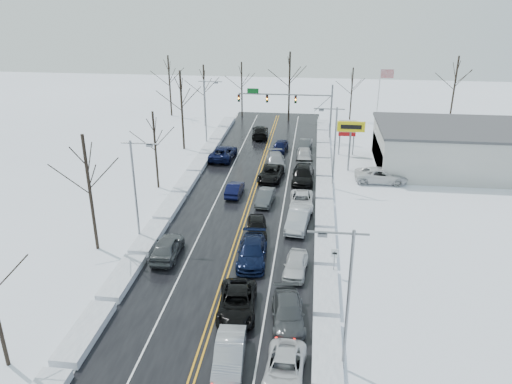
# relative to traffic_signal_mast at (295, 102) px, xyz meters

# --- Properties ---
(ground) EXTENTS (160.00, 160.00, 0.00)m
(ground) POSITION_rel_traffic_signal_mast_xyz_m (-3.45, -27.99, -5.48)
(ground) COLOR white
(ground) RESTS_ON ground
(road_surface) EXTENTS (14.00, 84.00, 0.01)m
(road_surface) POSITION_rel_traffic_signal_mast_xyz_m (-3.45, -25.99, -5.47)
(road_surface) COLOR black
(road_surface) RESTS_ON ground
(snow_bank_left) EXTENTS (1.77, 72.00, 0.57)m
(snow_bank_left) POSITION_rel_traffic_signal_mast_xyz_m (-11.05, -25.99, -5.48)
(snow_bank_left) COLOR silver
(snow_bank_left) RESTS_ON ground
(snow_bank_right) EXTENTS (1.77, 72.00, 0.57)m
(snow_bank_right) POSITION_rel_traffic_signal_mast_xyz_m (4.15, -25.99, -5.48)
(snow_bank_right) COLOR silver
(snow_bank_right) RESTS_ON ground
(traffic_signal_mast) EXTENTS (13.28, 0.39, 8.00)m
(traffic_signal_mast) POSITION_rel_traffic_signal_mast_xyz_m (0.00, 0.00, 0.00)
(traffic_signal_mast) COLOR slate
(traffic_signal_mast) RESTS_ON ground
(tires_plus_sign) EXTENTS (3.20, 0.34, 6.00)m
(tires_plus_sign) POSITION_rel_traffic_signal_mast_xyz_m (7.05, -12.00, -0.49)
(tires_plus_sign) COLOR slate
(tires_plus_sign) RESTS_ON ground
(used_vehicles_sign) EXTENTS (2.20, 0.22, 4.65)m
(used_vehicles_sign) POSITION_rel_traffic_signal_mast_xyz_m (7.05, -5.99, -2.16)
(used_vehicles_sign) COLOR slate
(used_vehicles_sign) RESTS_ON ground
(speed_limit_sign) EXTENTS (0.55, 0.09, 2.35)m
(speed_limit_sign) POSITION_rel_traffic_signal_mast_xyz_m (4.75, -35.99, -3.84)
(speed_limit_sign) COLOR slate
(speed_limit_sign) RESTS_ON ground
(flagpole) EXTENTS (1.87, 1.20, 10.00)m
(flagpole) POSITION_rel_traffic_signal_mast_xyz_m (11.72, 2.01, 0.45)
(flagpole) COLOR silver
(flagpole) RESTS_ON ground
(dealership_building) EXTENTS (20.40, 12.40, 5.30)m
(dealership_building) POSITION_rel_traffic_signal_mast_xyz_m (20.53, -9.99, -2.82)
(dealership_building) COLOR #B7B7B2
(dealership_building) RESTS_ON ground
(streetlight_se) EXTENTS (3.20, 0.25, 9.00)m
(streetlight_se) POSITION_rel_traffic_signal_mast_xyz_m (4.85, -45.99, -0.17)
(streetlight_se) COLOR slate
(streetlight_se) RESTS_ON ground
(streetlight_ne) EXTENTS (3.20, 0.25, 9.00)m
(streetlight_ne) POSITION_rel_traffic_signal_mast_xyz_m (4.85, -17.99, -0.17)
(streetlight_ne) COLOR slate
(streetlight_ne) RESTS_ON ground
(streetlight_sw) EXTENTS (3.20, 0.25, 9.00)m
(streetlight_sw) POSITION_rel_traffic_signal_mast_xyz_m (-11.74, -31.99, -0.17)
(streetlight_sw) COLOR slate
(streetlight_sw) RESTS_ON ground
(streetlight_nw) EXTENTS (3.20, 0.25, 9.00)m
(streetlight_nw) POSITION_rel_traffic_signal_mast_xyz_m (-11.74, -3.99, -0.17)
(streetlight_nw) COLOR slate
(streetlight_nw) RESTS_ON ground
(tree_left_b) EXTENTS (4.00, 4.00, 10.00)m
(tree_left_b) POSITION_rel_traffic_signal_mast_xyz_m (-14.95, -33.99, 1.51)
(tree_left_b) COLOR #2D231C
(tree_left_b) RESTS_ON ground
(tree_left_c) EXTENTS (3.40, 3.40, 8.50)m
(tree_left_c) POSITION_rel_traffic_signal_mast_xyz_m (-13.95, -19.99, 0.46)
(tree_left_c) COLOR #2D231C
(tree_left_c) RESTS_ON ground
(tree_left_d) EXTENTS (4.20, 4.20, 10.50)m
(tree_left_d) POSITION_rel_traffic_signal_mast_xyz_m (-14.65, -5.99, 1.86)
(tree_left_d) COLOR #2D231C
(tree_left_d) RESTS_ON ground
(tree_left_e) EXTENTS (3.80, 3.80, 9.50)m
(tree_left_e) POSITION_rel_traffic_signal_mast_xyz_m (-14.25, 6.01, 1.16)
(tree_left_e) COLOR #2D231C
(tree_left_e) RESTS_ON ground
(tree_far_a) EXTENTS (4.00, 4.00, 10.00)m
(tree_far_a) POSITION_rel_traffic_signal_mast_xyz_m (-21.45, 12.01, 1.51)
(tree_far_a) COLOR #2D231C
(tree_far_a) RESTS_ON ground
(tree_far_b) EXTENTS (3.60, 3.60, 9.00)m
(tree_far_b) POSITION_rel_traffic_signal_mast_xyz_m (-9.45, 13.01, 0.81)
(tree_far_b) COLOR #2D231C
(tree_far_b) RESTS_ON ground
(tree_far_c) EXTENTS (4.40, 4.40, 11.00)m
(tree_far_c) POSITION_rel_traffic_signal_mast_xyz_m (-1.45, 11.01, 2.21)
(tree_far_c) COLOR #2D231C
(tree_far_c) RESTS_ON ground
(tree_far_d) EXTENTS (3.40, 3.40, 8.50)m
(tree_far_d) POSITION_rel_traffic_signal_mast_xyz_m (8.55, 12.51, 0.46)
(tree_far_d) COLOR #2D231C
(tree_far_d) RESTS_ON ground
(tree_far_e) EXTENTS (4.20, 4.20, 10.50)m
(tree_far_e) POSITION_rel_traffic_signal_mast_xyz_m (24.55, 13.01, 1.86)
(tree_far_e) COLOR #2D231C
(tree_far_e) RESTS_ON ground
(queued_car_1) EXTENTS (2.01, 4.89, 1.58)m
(queued_car_1) POSITION_rel_traffic_signal_mast_xyz_m (-1.51, -46.51, -5.48)
(queued_car_1) COLOR #96989E
(queued_car_1) RESTS_ON ground
(queued_car_2) EXTENTS (2.92, 5.63, 1.52)m
(queued_car_2) POSITION_rel_traffic_signal_mast_xyz_m (-1.86, -41.35, -5.48)
(queued_car_2) COLOR black
(queued_car_2) RESTS_ON ground
(queued_car_3) EXTENTS (2.59, 5.74, 1.63)m
(queued_car_3) POSITION_rel_traffic_signal_mast_xyz_m (-1.71, -34.45, -5.48)
(queued_car_3) COLOR black
(queued_car_3) RESTS_ON ground
(queued_car_4) EXTENTS (2.32, 4.57, 1.49)m
(queued_car_4) POSITION_rel_traffic_signal_mast_xyz_m (-1.88, -29.86, -5.48)
(queued_car_4) COLOR black
(queued_car_4) RESTS_ON ground
(queued_car_5) EXTENTS (1.83, 4.32, 1.38)m
(queued_car_5) POSITION_rel_traffic_signal_mast_xyz_m (-1.81, -22.86, -5.48)
(queued_car_5) COLOR #404345
(queued_car_5) RESTS_ON ground
(queued_car_6) EXTENTS (2.86, 5.48, 1.47)m
(queued_car_6) POSITION_rel_traffic_signal_mast_xyz_m (-1.89, -16.06, -5.48)
(queued_car_6) COLOR black
(queued_car_6) RESTS_ON ground
(queued_car_7) EXTENTS (2.90, 5.63, 1.56)m
(queued_car_7) POSITION_rel_traffic_signal_mast_xyz_m (-1.69, -11.74, -5.48)
(queued_car_7) COLOR gray
(queued_car_7) RESTS_ON ground
(queued_car_8) EXTENTS (2.25, 4.52, 1.48)m
(queued_car_8) POSITION_rel_traffic_signal_mast_xyz_m (-1.59, -5.74, -5.48)
(queued_car_8) COLOR black
(queued_car_8) RESTS_ON ground
(queued_car_10) EXTENTS (2.44, 4.91, 1.34)m
(queued_car_10) POSITION_rel_traffic_signal_mast_xyz_m (1.74, -47.19, -5.48)
(queued_car_10) COLOR silver
(queued_car_10) RESTS_ON ground
(queued_car_11) EXTENTS (2.68, 5.41, 1.51)m
(queued_car_11) POSITION_rel_traffic_signal_mast_xyz_m (1.62, -42.10, -5.48)
(queued_car_11) COLOR #3E4143
(queued_car_11) RESTS_ON ground
(queued_car_12) EXTENTS (2.03, 4.36, 1.45)m
(queued_car_12) POSITION_rel_traffic_signal_mast_xyz_m (1.84, -35.86, -5.48)
(queued_car_12) COLOR silver
(queued_car_12) RESTS_ON ground
(queued_car_13) EXTENTS (2.35, 5.33, 1.70)m
(queued_car_13) POSITION_rel_traffic_signal_mast_xyz_m (1.71, -28.01, -5.48)
(queued_car_13) COLOR #A9ACB1
(queued_car_13) RESTS_ON ground
(queued_car_14) EXTENTS (2.40, 5.03, 1.39)m
(queued_car_14) POSITION_rel_traffic_signal_mast_xyz_m (1.87, -23.41, -5.48)
(queued_car_14) COLOR silver
(queued_car_14) RESTS_ON ground
(queued_car_15) EXTENTS (2.47, 5.94, 1.72)m
(queued_car_15) POSITION_rel_traffic_signal_mast_xyz_m (1.79, -16.52, -5.48)
(queued_car_15) COLOR black
(queued_car_15) RESTS_ON ground
(queued_car_16) EXTENTS (1.97, 4.63, 1.56)m
(queued_car_16) POSITION_rel_traffic_signal_mast_xyz_m (1.68, -9.14, -5.48)
(queued_car_16) COLOR #BDBCBF
(queued_car_16) RESTS_ON ground
(queued_car_17) EXTENTS (2.05, 4.50, 1.43)m
(queued_car_17) POSITION_rel_traffic_signal_mast_xyz_m (1.66, -4.78, -5.48)
(queued_car_17) COLOR #3B3E40
(queued_car_17) RESTS_ON ground
(oncoming_car_0) EXTENTS (1.62, 4.19, 1.36)m
(oncoming_car_0) POSITION_rel_traffic_signal_mast_xyz_m (-5.26, -21.10, -5.48)
(oncoming_car_0) COLOR black
(oncoming_car_0) RESTS_ON ground
(oncoming_car_1) EXTENTS (3.12, 6.10, 1.65)m
(oncoming_car_1) POSITION_rel_traffic_signal_mast_xyz_m (-8.60, -9.50, -5.48)
(oncoming_car_1) COLOR black
(oncoming_car_1) RESTS_ON ground
(oncoming_car_2) EXTENTS (2.82, 5.85, 1.64)m
(oncoming_car_2) POSITION_rel_traffic_signal_mast_xyz_m (-5.03, 0.96, -5.48)
(oncoming_car_2) COLOR black
(oncoming_car_2) RESTS_ON ground
(oncoming_car_3) EXTENTS (2.14, 5.07, 1.71)m
(oncoming_car_3) POSITION_rel_traffic_signal_mast_xyz_m (-8.69, -34.56, -5.48)
(oncoming_car_3) COLOR #45494B
(oncoming_car_3) RESTS_ON ground
(parked_car_0) EXTENTS (5.93, 2.76, 1.64)m
(parked_car_0) POSITION_rel_traffic_signal_mast_xyz_m (10.53, -15.50, -5.48)
(parked_car_0) COLOR silver
(parked_car_0) RESTS_ON ground
(parked_car_1) EXTENTS (2.15, 4.90, 1.40)m
(parked_car_1) POSITION_rel_traffic_signal_mast_xyz_m (13.74, -11.50, -5.48)
(parked_car_1) COLOR #383A3D
(parked_car_1) RESTS_ON ground
(parked_car_2) EXTENTS (1.68, 4.13, 1.40)m
(parked_car_2) POSITION_rel_traffic_signal_mast_xyz_m (11.43, -6.78, -5.48)
(parked_car_2) COLOR black
(parked_car_2) RESTS_ON ground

